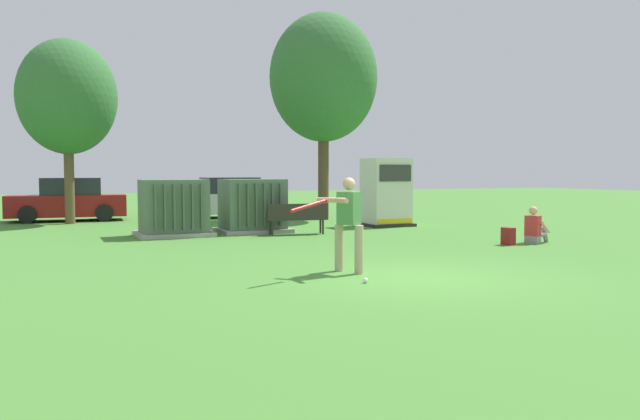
# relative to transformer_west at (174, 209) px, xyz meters

# --- Properties ---
(ground_plane) EXTENTS (96.00, 96.00, 0.00)m
(ground_plane) POSITION_rel_transformer_west_xyz_m (2.49, -9.03, -0.79)
(ground_plane) COLOR #478433
(transformer_west) EXTENTS (2.10, 1.70, 1.62)m
(transformer_west) POSITION_rel_transformer_west_xyz_m (0.00, 0.00, 0.00)
(transformer_west) COLOR #9E9B93
(transformer_west) RESTS_ON ground
(transformer_mid_west) EXTENTS (2.10, 1.70, 1.62)m
(transformer_mid_west) POSITION_rel_transformer_west_xyz_m (2.43, 0.16, 0.00)
(transformer_mid_west) COLOR #9E9B93
(transformer_mid_west) RESTS_ON ground
(generator_enclosure) EXTENTS (1.60, 1.40, 2.30)m
(generator_enclosure) POSITION_rel_transformer_west_xyz_m (7.29, 0.46, 0.35)
(generator_enclosure) COLOR #262626
(generator_enclosure) RESTS_ON ground
(park_bench) EXTENTS (1.84, 0.67, 0.92)m
(park_bench) POSITION_rel_transformer_west_xyz_m (3.39, -1.11, -0.25)
(park_bench) COLOR #2D2823
(park_bench) RESTS_ON ground
(batter) EXTENTS (1.56, 0.90, 1.74)m
(batter) POSITION_rel_transformer_west_xyz_m (1.57, -8.01, 0.19)
(batter) COLOR tan
(batter) RESTS_ON ground
(sports_ball) EXTENTS (0.09, 0.09, 0.09)m
(sports_ball) POSITION_rel_transformer_west_xyz_m (1.37, -9.09, -0.74)
(sports_ball) COLOR white
(sports_ball) RESTS_ON ground
(seated_spectator) EXTENTS (0.79, 0.65, 0.96)m
(seated_spectator) POSITION_rel_transformer_west_xyz_m (8.15, -5.69, -0.41)
(seated_spectator) COLOR gray
(seated_spectator) RESTS_ON ground
(backpack) EXTENTS (0.29, 0.34, 0.44)m
(backpack) POSITION_rel_transformer_west_xyz_m (7.27, -5.73, -0.57)
(backpack) COLOR maroon
(backpack) RESTS_ON ground
(tree_left) EXTENTS (3.41, 3.41, 6.51)m
(tree_left) POSITION_rel_transformer_west_xyz_m (-2.52, 5.84, 3.68)
(tree_left) COLOR brown
(tree_left) RESTS_ON ground
(tree_center_left) EXTENTS (4.16, 4.16, 7.95)m
(tree_center_left) POSITION_rel_transformer_west_xyz_m (6.63, 4.17, 4.67)
(tree_center_left) COLOR brown
(tree_center_left) RESTS_ON ground
(parked_car_leftmost) EXTENTS (4.31, 2.15, 1.62)m
(parked_car_leftmost) POSITION_rel_transformer_west_xyz_m (-2.52, 7.29, -0.04)
(parked_car_leftmost) COLOR maroon
(parked_car_leftmost) RESTS_ON ground
(parked_car_left_of_center) EXTENTS (4.23, 1.97, 1.62)m
(parked_car_left_of_center) POSITION_rel_transformer_west_xyz_m (3.45, 6.60, -0.04)
(parked_car_left_of_center) COLOR silver
(parked_car_left_of_center) RESTS_ON ground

